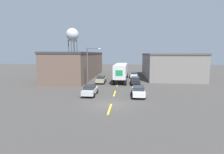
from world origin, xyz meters
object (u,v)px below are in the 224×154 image
(parked_car_right_near, at_px, (138,91))
(water_tower, at_px, (72,36))
(street_lamp, at_px, (89,64))
(semi_truck, at_px, (121,71))
(parked_car_right_far, at_px, (134,75))
(parked_car_left_far, at_px, (101,79))
(parked_car_right_mid, at_px, (135,80))
(parked_car_left_near, at_px, (90,90))

(parked_car_right_near, distance_m, water_tower, 43.25)
(water_tower, height_order, street_lamp, water_tower)
(parked_car_right_near, bearing_deg, water_tower, 120.21)
(semi_truck, bearing_deg, parked_car_right_near, -76.99)
(parked_car_right_far, distance_m, parked_car_left_far, 11.21)
(semi_truck, relative_size, parked_car_right_mid, 3.30)
(parked_car_right_mid, height_order, parked_car_right_near, same)
(parked_car_right_far, height_order, parked_car_left_far, same)
(parked_car_right_mid, distance_m, water_tower, 35.10)
(parked_car_left_near, distance_m, parked_car_left_far, 11.03)
(street_lamp, bearing_deg, parked_car_right_near, -39.01)
(parked_car_left_far, bearing_deg, parked_car_left_near, -90.00)
(parked_car_right_mid, relative_size, parked_car_right_far, 1.00)
(semi_truck, distance_m, parked_car_right_near, 15.29)
(parked_car_left_near, distance_m, street_lamp, 7.92)
(parked_car_left_near, bearing_deg, parked_car_right_mid, 54.92)
(parked_car_right_far, distance_m, parked_car_right_near, 19.83)
(semi_truck, distance_m, parked_car_right_far, 5.96)
(parked_car_left_far, relative_size, water_tower, 0.28)
(parked_car_left_near, height_order, parked_car_right_mid, same)
(parked_car_right_near, height_order, street_lamp, street_lamp)
(parked_car_right_mid, bearing_deg, street_lamp, -159.54)
(parked_car_right_mid, xyz_separation_m, parked_car_left_far, (-7.15, 0.85, 0.00))
(parked_car_left_near, bearing_deg, parked_car_left_far, 90.00)
(semi_truck, height_order, parked_car_right_far, semi_truck)
(parked_car_left_far, distance_m, water_tower, 30.67)
(parked_car_right_near, relative_size, parked_car_left_far, 1.00)
(parked_car_left_far, relative_size, street_lamp, 0.58)
(parked_car_right_mid, bearing_deg, semi_truck, 123.28)
(semi_truck, xyz_separation_m, parked_car_left_near, (-4.16, -14.74, -1.55))
(parked_car_left_near, xyz_separation_m, water_tower, (-13.80, 35.82, 11.67))
(semi_truck, relative_size, parked_car_right_far, 3.30)
(parked_car_right_mid, xyz_separation_m, water_tower, (-20.95, 25.63, 11.67))
(parked_car_left_near, xyz_separation_m, parked_car_left_far, (0.00, 11.03, 0.00))
(parked_car_right_far, height_order, street_lamp, street_lamp)
(parked_car_left_far, xyz_separation_m, water_tower, (-13.80, 24.78, 11.67))
(parked_car_right_mid, distance_m, parked_car_left_far, 7.20)
(parked_car_right_near, bearing_deg, street_lamp, 140.99)
(semi_truck, bearing_deg, parked_car_right_mid, -55.05)
(parked_car_left_near, relative_size, parked_car_right_mid, 1.00)
(semi_truck, xyz_separation_m, street_lamp, (-5.76, -7.82, 1.95))
(water_tower, bearing_deg, parked_car_left_far, -60.89)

